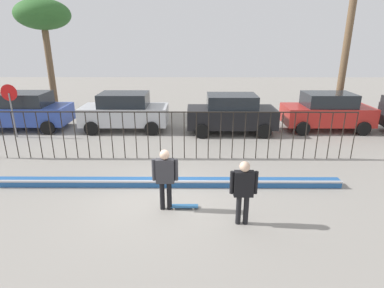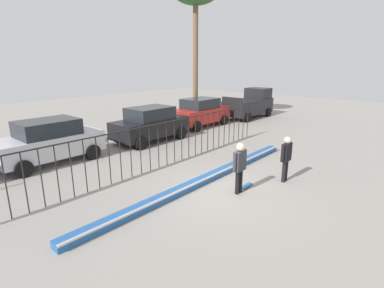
{
  "view_description": "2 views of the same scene",
  "coord_description": "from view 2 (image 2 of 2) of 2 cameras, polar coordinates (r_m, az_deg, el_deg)",
  "views": [
    {
      "loc": [
        0.83,
        -8.19,
        4.51
      ],
      "look_at": [
        0.77,
        2.14,
        1.0
      ],
      "focal_mm": 29.42,
      "sensor_mm": 36.0,
      "label": 1
    },
    {
      "loc": [
        -7.87,
        -5.39,
        4.25
      ],
      "look_at": [
        0.9,
        2.31,
        1.03
      ],
      "focal_mm": 27.73,
      "sensor_mm": 36.0,
      "label": 2
    }
  ],
  "objects": [
    {
      "name": "parked_car_silver",
      "position": [
        14.17,
        -25.77,
        0.5
      ],
      "size": [
        4.3,
        2.12,
        1.9
      ],
      "rotation": [
        0.0,
        0.0,
        -0.04
      ],
      "color": "#B7BABF",
      "rests_on": "ground"
    },
    {
      "name": "parked_car_red",
      "position": [
        20.33,
        1.59,
        6.16
      ],
      "size": [
        4.3,
        2.12,
        1.9
      ],
      "rotation": [
        0.0,
        0.0,
        0.04
      ],
      "color": "#B2231E",
      "rests_on": "ground"
    },
    {
      "name": "skateboarder",
      "position": [
        9.86,
        9.15,
        -3.76
      ],
      "size": [
        0.7,
        0.26,
        1.74
      ],
      "rotation": [
        0.0,
        0.0,
        -0.02
      ],
      "color": "black",
      "rests_on": "ground"
    },
    {
      "name": "bowl_coping_ledge",
      "position": [
        10.91,
        2.33,
        -6.83
      ],
      "size": [
        11.0,
        0.4,
        0.27
      ],
      "color": "#235699",
      "rests_on": "ground"
    },
    {
      "name": "parked_car_black",
      "position": [
        16.54,
        -8.0,
        3.86
      ],
      "size": [
        4.3,
        2.12,
        1.9
      ],
      "rotation": [
        0.0,
        0.0,
        0.03
      ],
      "color": "black",
      "rests_on": "ground"
    },
    {
      "name": "perimeter_fence",
      "position": [
        12.17,
        -6.52,
        0.57
      ],
      "size": [
        14.04,
        0.04,
        1.88
      ],
      "color": "black",
      "rests_on": "ground"
    },
    {
      "name": "pickup_truck",
      "position": [
        24.11,
        11.07,
        7.51
      ],
      "size": [
        4.7,
        2.12,
        2.24
      ],
      "rotation": [
        0.0,
        0.0,
        -0.04
      ],
      "color": "black",
      "rests_on": "ground"
    },
    {
      "name": "camera_operator",
      "position": [
        11.25,
        17.67,
        -2.0
      ],
      "size": [
        0.69,
        0.26,
        1.7
      ],
      "rotation": [
        0.0,
        0.0,
        2.3
      ],
      "color": "black",
      "rests_on": "ground"
    },
    {
      "name": "ground_plane",
      "position": [
        10.44,
        6.34,
        -8.68
      ],
      "size": [
        60.0,
        60.0,
        0.0
      ],
      "primitive_type": "plane",
      "color": "gray"
    },
    {
      "name": "skateboard",
      "position": [
        10.62,
        10.18,
        -8.06
      ],
      "size": [
        0.8,
        0.2,
        0.07
      ],
      "rotation": [
        0.0,
        0.0,
        -0.08
      ],
      "color": "#26598C",
      "rests_on": "ground"
    }
  ]
}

